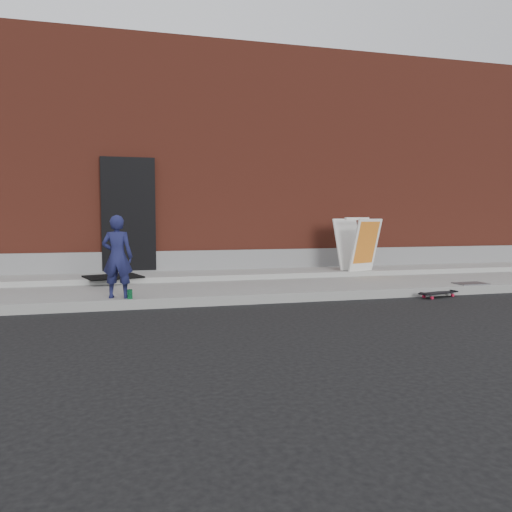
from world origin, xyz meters
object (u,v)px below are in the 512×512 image
object	(u,v)px
soda_can	(130,294)
pizza_sign	(358,244)
skateboard	(438,293)
child	(117,257)

from	to	relation	value
soda_can	pizza_sign	bearing A→B (deg)	22.74
skateboard	soda_can	size ratio (longest dim) A/B	5.62
skateboard	pizza_sign	distance (m)	2.26
child	skateboard	xyz separation A→B (m)	(5.17, -0.32, -0.69)
skateboard	soda_can	bearing A→B (deg)	177.80
child	pizza_sign	distance (m)	5.03
skateboard	pizza_sign	bearing A→B (deg)	102.37
skateboard	child	bearing A→B (deg)	176.46
soda_can	skateboard	bearing A→B (deg)	-2.20
pizza_sign	soda_can	world-z (taller)	pizza_sign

